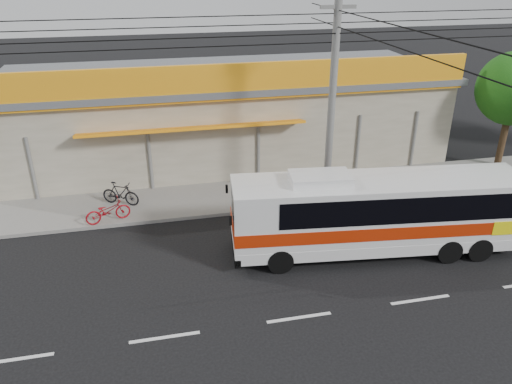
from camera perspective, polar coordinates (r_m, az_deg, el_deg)
ground at (r=17.45m, az=2.53°, el=-9.05°), size 120.00×120.00×0.00m
sidewalk at (r=22.48m, az=-1.36°, el=-0.43°), size 30.00×3.20×0.15m
lane_markings at (r=15.53m, az=4.95°, el=-14.12°), size 50.00×0.12×0.01m
storefront_building at (r=26.79m, az=-3.75°, el=8.92°), size 22.60×9.20×5.70m
coach_bus at (r=18.26m, az=14.22°, el=-1.99°), size 10.53×3.34×3.19m
motorbike_red at (r=20.84m, az=-16.58°, el=-2.08°), size 1.89×1.10×0.94m
motorbike_dark at (r=22.10m, az=-15.24°, el=-0.17°), size 1.73×1.21×1.02m
utility_pole at (r=19.55m, az=9.23°, el=18.16°), size 34.00×14.00×9.10m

